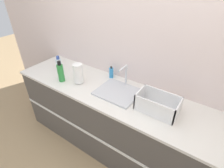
{
  "coord_description": "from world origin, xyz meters",
  "views": [
    {
      "loc": [
        0.92,
        -0.99,
        2.05
      ],
      "look_at": [
        0.03,
        0.29,
        1.03
      ],
      "focal_mm": 28.0,
      "sensor_mm": 36.0,
      "label": 1
    }
  ],
  "objects_px": {
    "paper_towel_roll": "(78,73)",
    "bottle_green": "(61,72)",
    "sink": "(118,91)",
    "bottle_clear": "(59,65)",
    "dish_rack": "(157,105)",
    "soap_dispenser": "(111,73)"
  },
  "relations": [
    {
      "from": "paper_towel_roll",
      "to": "dish_rack",
      "type": "distance_m",
      "value": 0.97
    },
    {
      "from": "bottle_clear",
      "to": "bottle_green",
      "type": "relative_size",
      "value": 0.86
    },
    {
      "from": "sink",
      "to": "bottle_green",
      "type": "bearing_deg",
      "value": -165.29
    },
    {
      "from": "paper_towel_roll",
      "to": "bottle_green",
      "type": "distance_m",
      "value": 0.22
    },
    {
      "from": "paper_towel_roll",
      "to": "soap_dispenser",
      "type": "distance_m",
      "value": 0.41
    },
    {
      "from": "paper_towel_roll",
      "to": "bottle_green",
      "type": "height_order",
      "value": "bottle_green"
    },
    {
      "from": "paper_towel_roll",
      "to": "soap_dispenser",
      "type": "bearing_deg",
      "value": 51.15
    },
    {
      "from": "dish_rack",
      "to": "bottle_clear",
      "type": "relative_size",
      "value": 1.73
    },
    {
      "from": "bottle_clear",
      "to": "bottle_green",
      "type": "height_order",
      "value": "bottle_green"
    },
    {
      "from": "paper_towel_roll",
      "to": "dish_rack",
      "type": "height_order",
      "value": "paper_towel_roll"
    },
    {
      "from": "sink",
      "to": "bottle_clear",
      "type": "relative_size",
      "value": 2.0
    },
    {
      "from": "paper_towel_roll",
      "to": "dish_rack",
      "type": "xyz_separation_m",
      "value": [
        0.97,
        0.05,
        -0.06
      ]
    },
    {
      "from": "sink",
      "to": "dish_rack",
      "type": "height_order",
      "value": "sink"
    },
    {
      "from": "paper_towel_roll",
      "to": "bottle_clear",
      "type": "height_order",
      "value": "paper_towel_roll"
    },
    {
      "from": "paper_towel_roll",
      "to": "bottle_clear",
      "type": "distance_m",
      "value": 0.4
    },
    {
      "from": "sink",
      "to": "soap_dispenser",
      "type": "relative_size",
      "value": 2.89
    },
    {
      "from": "paper_towel_roll",
      "to": "bottle_clear",
      "type": "bearing_deg",
      "value": 172.57
    },
    {
      "from": "sink",
      "to": "paper_towel_roll",
      "type": "height_order",
      "value": "sink"
    },
    {
      "from": "dish_rack",
      "to": "bottle_clear",
      "type": "height_order",
      "value": "bottle_clear"
    },
    {
      "from": "bottle_clear",
      "to": "sink",
      "type": "bearing_deg",
      "value": 2.66
    },
    {
      "from": "sink",
      "to": "dish_rack",
      "type": "distance_m",
      "value": 0.47
    },
    {
      "from": "dish_rack",
      "to": "bottle_clear",
      "type": "xyz_separation_m",
      "value": [
        -1.36,
        0.0,
        0.03
      ]
    }
  ]
}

